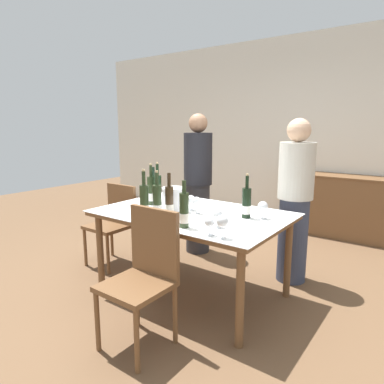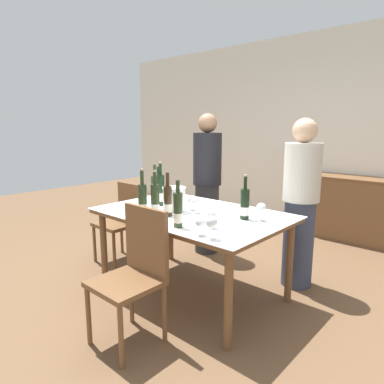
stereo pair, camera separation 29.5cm
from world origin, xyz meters
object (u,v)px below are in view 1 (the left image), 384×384
(wine_bottle_2, at_px, (144,202))
(wine_glass_0, at_px, (222,222))
(wine_bottle_6, at_px, (154,190))
(wine_glass_3, at_px, (263,207))
(wine_glass_4, at_px, (218,215))
(ice_bucket, at_px, (174,199))
(wine_bottle_7, at_px, (157,202))
(wine_bottle_1, at_px, (169,202))
(wine_bottle_5, at_px, (184,211))
(wine_glass_2, at_px, (210,223))
(wine_bottle_0, at_px, (151,191))
(wine_glass_1, at_px, (191,200))
(chair_left_end, at_px, (115,219))
(wine_bottle_4, at_px, (246,203))
(dining_table, at_px, (192,220))
(sideboard_cabinet, at_px, (344,206))
(person_guest_left, at_px, (295,202))
(wine_bottle_3, at_px, (158,191))
(chair_near_front, at_px, (145,269))
(person_host, at_px, (198,184))
(wine_glass_5, at_px, (196,202))

(wine_bottle_2, height_order, wine_glass_0, wine_bottle_2)
(wine_bottle_6, distance_m, wine_glass_0, 1.27)
(wine_glass_3, distance_m, wine_glass_4, 0.45)
(ice_bucket, xyz_separation_m, wine_bottle_7, (0.03, -0.25, 0.02))
(wine_bottle_1, height_order, wine_bottle_5, wine_bottle_1)
(wine_glass_2, bearing_deg, ice_bucket, 149.24)
(wine_bottle_6, distance_m, wine_glass_2, 1.18)
(wine_glass_0, bearing_deg, ice_bucket, 152.80)
(wine_bottle_0, height_order, wine_bottle_6, wine_bottle_0)
(wine_glass_1, height_order, chair_left_end, wine_glass_1)
(wine_bottle_4, bearing_deg, wine_bottle_5, -115.37)
(dining_table, bearing_deg, ice_bucket, -150.21)
(wine_bottle_4, height_order, wine_glass_3, wine_bottle_4)
(wine_bottle_7, distance_m, wine_glass_0, 0.69)
(sideboard_cabinet, height_order, wine_glass_0, wine_glass_0)
(sideboard_cabinet, height_order, dining_table, sideboard_cabinet)
(wine_bottle_7, bearing_deg, wine_glass_0, -9.56)
(person_guest_left, bearing_deg, wine_glass_2, -97.07)
(wine_bottle_4, bearing_deg, dining_table, -165.82)
(wine_bottle_6, height_order, person_guest_left, person_guest_left)
(sideboard_cabinet, distance_m, wine_glass_3, 2.41)
(wine_bottle_0, relative_size, wine_bottle_7, 1.00)
(ice_bucket, relative_size, wine_glass_4, 1.57)
(wine_bottle_4, xyz_separation_m, wine_bottle_5, (-0.24, -0.52, 0.01))
(wine_glass_4, bearing_deg, dining_table, 149.12)
(wine_glass_0, height_order, wine_glass_2, wine_glass_0)
(wine_bottle_3, height_order, chair_left_end, wine_bottle_3)
(wine_glass_0, bearing_deg, wine_bottle_2, 176.26)
(ice_bucket, relative_size, chair_near_front, 0.23)
(wine_bottle_6, distance_m, wine_glass_3, 1.15)
(wine_bottle_2, xyz_separation_m, person_host, (-0.39, 1.30, -0.07))
(wine_bottle_0, relative_size, wine_glass_1, 2.90)
(wine_bottle_2, distance_m, wine_glass_5, 0.46)
(wine_bottle_7, relative_size, wine_glass_5, 2.69)
(wine_bottle_2, bearing_deg, wine_bottle_5, -0.32)
(wine_glass_3, xyz_separation_m, chair_left_end, (-1.70, -0.09, -0.36))
(dining_table, bearing_deg, sideboard_cabinet, 74.26)
(wine_bottle_6, bearing_deg, wine_glass_0, -26.62)
(wine_bottle_5, distance_m, chair_near_front, 0.50)
(wine_glass_5, distance_m, person_host, 1.11)
(chair_left_end, bearing_deg, wine_bottle_7, -22.40)
(wine_bottle_4, distance_m, person_host, 1.30)
(sideboard_cabinet, xyz_separation_m, wine_bottle_4, (-0.25, -2.42, 0.45))
(sideboard_cabinet, bearing_deg, wine_bottle_5, -99.57)
(wine_bottle_2, bearing_deg, wine_glass_0, -3.74)
(wine_bottle_1, height_order, wine_glass_4, wine_bottle_1)
(wine_glass_1, height_order, wine_glass_2, wine_glass_1)
(ice_bucket, height_order, wine_bottle_2, wine_bottle_2)
(sideboard_cabinet, relative_size, person_host, 0.93)
(wine_glass_3, height_order, wine_glass_4, wine_glass_3)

